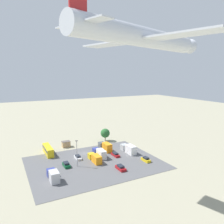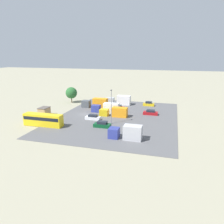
{
  "view_description": "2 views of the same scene",
  "coord_description": "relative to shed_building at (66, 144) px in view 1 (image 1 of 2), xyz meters",
  "views": [
    {
      "loc": [
        29.62,
        81.85,
        32.33
      ],
      "look_at": [
        0.85,
        26.49,
        21.61
      ],
      "focal_mm": 35.0,
      "sensor_mm": 36.0,
      "label": 1
    },
    {
      "loc": [
        62.67,
        26.97,
        19.14
      ],
      "look_at": [
        2.76,
        10.05,
        2.34
      ],
      "focal_mm": 35.0,
      "sensor_mm": 36.0,
      "label": 2
    }
  ],
  "objects": [
    {
      "name": "parking_lot_surface",
      "position": [
        -4.43,
        22.71,
        -1.3
      ],
      "size": [
        47.28,
        35.73,
        0.08
      ],
      "color": "#565659",
      "rests_on": "ground"
    },
    {
      "name": "parked_truck_0",
      "position": [
        -8.57,
        18.1,
        0.23
      ],
      "size": [
        2.31,
        9.19,
        3.28
      ],
      "rotation": [
        0.0,
        0.0,
        3.14
      ],
      "color": "navy",
      "rests_on": "ground"
    },
    {
      "name": "ground_plane",
      "position": [
        -4.43,
        11.75,
        -1.34
      ],
      "size": [
        400.0,
        400.0,
        0.0
      ],
      "primitive_type": "plane",
      "color": "gray"
    },
    {
      "name": "parked_truck_1",
      "position": [
        -21.32,
        19.4,
        0.33
      ],
      "size": [
        2.6,
        9.23,
        3.49
      ],
      "rotation": [
        0.0,
        0.0,
        3.14
      ],
      "color": "#ADB2B7",
      "rests_on": "ground"
    },
    {
      "name": "airplane",
      "position": [
        -4.18,
        53.31,
        38.86
      ],
      "size": [
        40.62,
        34.03,
        9.83
      ],
      "rotation": [
        0.0,
        0.0,
        1.88
      ],
      "color": "silver"
    },
    {
      "name": "parked_car_2",
      "position": [
        -10.02,
        32.29,
        -0.61
      ],
      "size": [
        1.98,
        4.63,
        1.57
      ],
      "rotation": [
        0.0,
        0.0,
        3.14
      ],
      "color": "maroon",
      "rests_on": "ground"
    },
    {
      "name": "parked_car_4",
      "position": [
        5.88,
        21.22,
        -0.59
      ],
      "size": [
        1.93,
        4.51,
        1.62
      ],
      "rotation": [
        0.0,
        0.0,
        3.14
      ],
      "color": "#0C4723",
      "rests_on": "ground"
    },
    {
      "name": "parked_car_0",
      "position": [
        -14.45,
        20.27,
        -0.67
      ],
      "size": [
        1.8,
        4.65,
        1.43
      ],
      "color": "maroon",
      "rests_on": "ground"
    },
    {
      "name": "parked_truck_2",
      "position": [
        -13.84,
        12.47,
        0.35
      ],
      "size": [
        2.49,
        9.38,
        3.53
      ],
      "rotation": [
        0.0,
        0.0,
        3.14
      ],
      "color": "#4C5156",
      "rests_on": "ground"
    },
    {
      "name": "parked_car_3",
      "position": [
        -0.05,
        16.35,
        -0.64
      ],
      "size": [
        1.82,
        4.48,
        1.49
      ],
      "rotation": [
        0.0,
        0.0,
        3.14
      ],
      "color": "silver",
      "rests_on": "ground"
    },
    {
      "name": "light_pole_lot_centre",
      "position": [
        2.34,
        22.71,
        3.94
      ],
      "size": [
        0.9,
        0.28,
        9.53
      ],
      "color": "gray",
      "rests_on": "ground"
    },
    {
      "name": "parked_truck_3",
      "position": [
        -4.97,
        21.89,
        0.08
      ],
      "size": [
        2.4,
        8.68,
        2.93
      ],
      "rotation": [
        0.0,
        0.0,
        3.14
      ],
      "color": "gold",
      "rests_on": "ground"
    },
    {
      "name": "bus",
      "position": [
        9.05,
        5.48,
        0.5
      ],
      "size": [
        2.51,
        10.94,
        3.28
      ],
      "color": "gold",
      "rests_on": "ground"
    },
    {
      "name": "tree_near_shed",
      "position": [
        -19.72,
        -0.09,
        2.58
      ],
      "size": [
        4.52,
        4.52,
        6.19
      ],
      "color": "brown",
      "rests_on": "ground"
    },
    {
      "name": "shed_building",
      "position": [
        0.0,
        0.0,
        0.0
      ],
      "size": [
        3.71,
        2.75,
        2.67
      ],
      "color": "tan",
      "rests_on": "ground"
    },
    {
      "name": "parked_truck_4",
      "position": [
        12.22,
        29.36,
        0.26
      ],
      "size": [
        2.58,
        7.66,
        3.33
      ],
      "rotation": [
        0.0,
        0.0,
        3.14
      ],
      "color": "navy",
      "rests_on": "ground"
    },
    {
      "name": "parked_car_1",
      "position": [
        -22.11,
        30.32,
        -0.57
      ],
      "size": [
        1.79,
        4.09,
        1.66
      ],
      "color": "gold",
      "rests_on": "ground"
    }
  ]
}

